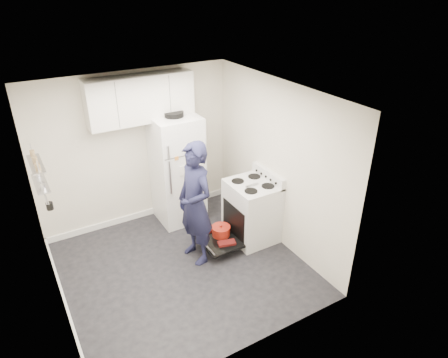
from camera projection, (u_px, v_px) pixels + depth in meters
room at (175, 194)px, 5.16m from camera, size 3.21×3.21×2.51m
electric_range at (251, 212)px, 6.17m from camera, size 0.66×0.76×1.10m
open_oven_door at (219, 236)px, 6.08m from camera, size 0.55×0.70×0.22m
refrigerator at (177, 169)px, 6.48m from camera, size 0.72×0.74×1.88m
upper_cabinets at (141, 99)px, 5.88m from camera, size 1.60×0.33×0.70m
wall_shelf_rack at (39, 174)px, 4.63m from camera, size 0.14×0.60×0.61m
person at (195, 204)px, 5.51m from camera, size 0.51×0.71×1.82m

